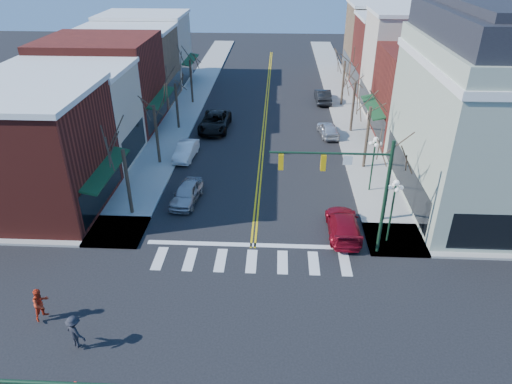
# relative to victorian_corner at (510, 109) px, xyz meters

# --- Properties ---
(ground) EXTENTS (160.00, 160.00, 0.00)m
(ground) POSITION_rel_victorian_corner_xyz_m (-16.50, -14.50, -6.66)
(ground) COLOR black
(ground) RESTS_ON ground
(sidewalk_left) EXTENTS (3.50, 70.00, 0.15)m
(sidewalk_left) POSITION_rel_victorian_corner_xyz_m (-25.25, 5.50, -6.58)
(sidewalk_left) COLOR #9E9B93
(sidewalk_left) RESTS_ON ground
(sidewalk_right) EXTENTS (3.50, 70.00, 0.15)m
(sidewalk_right) POSITION_rel_victorian_corner_xyz_m (-7.75, 5.50, -6.58)
(sidewalk_right) COLOR #9E9B93
(sidewalk_right) RESTS_ON ground
(bldg_left_brick_a) EXTENTS (10.00, 8.50, 8.00)m
(bldg_left_brick_a) POSITION_rel_victorian_corner_xyz_m (-32.00, -2.75, -2.66)
(bldg_left_brick_a) COLOR maroon
(bldg_left_brick_a) RESTS_ON ground
(bldg_left_stucco_a) EXTENTS (10.00, 7.00, 7.50)m
(bldg_left_stucco_a) POSITION_rel_victorian_corner_xyz_m (-32.00, 5.00, -2.91)
(bldg_left_stucco_a) COLOR beige
(bldg_left_stucco_a) RESTS_ON ground
(bldg_left_brick_b) EXTENTS (10.00, 9.00, 8.50)m
(bldg_left_brick_b) POSITION_rel_victorian_corner_xyz_m (-32.00, 13.00, -2.41)
(bldg_left_brick_b) COLOR maroon
(bldg_left_brick_b) RESTS_ON ground
(bldg_left_tan) EXTENTS (10.00, 7.50, 7.80)m
(bldg_left_tan) POSITION_rel_victorian_corner_xyz_m (-32.00, 21.25, -2.76)
(bldg_left_tan) COLOR #8A6B4C
(bldg_left_tan) RESTS_ON ground
(bldg_left_stucco_b) EXTENTS (10.00, 8.00, 8.20)m
(bldg_left_stucco_b) POSITION_rel_victorian_corner_xyz_m (-32.00, 29.00, -2.56)
(bldg_left_stucco_b) COLOR beige
(bldg_left_stucco_b) RESTS_ON ground
(bldg_right_brick_a) EXTENTS (10.00, 8.50, 8.00)m
(bldg_right_brick_a) POSITION_rel_victorian_corner_xyz_m (-1.00, 11.25, -2.66)
(bldg_right_brick_a) COLOR maroon
(bldg_right_brick_a) RESTS_ON ground
(bldg_right_stucco) EXTENTS (10.00, 7.00, 10.00)m
(bldg_right_stucco) POSITION_rel_victorian_corner_xyz_m (-1.00, 19.00, -1.66)
(bldg_right_stucco) COLOR beige
(bldg_right_stucco) RESTS_ON ground
(bldg_right_brick_b) EXTENTS (10.00, 8.00, 8.50)m
(bldg_right_brick_b) POSITION_rel_victorian_corner_xyz_m (-1.00, 26.50, -2.41)
(bldg_right_brick_b) COLOR maroon
(bldg_right_brick_b) RESTS_ON ground
(bldg_right_tan) EXTENTS (10.00, 8.00, 9.00)m
(bldg_right_tan) POSITION_rel_victorian_corner_xyz_m (-1.00, 34.50, -2.16)
(bldg_right_tan) COLOR #8A6B4C
(bldg_right_tan) RESTS_ON ground
(victorian_corner) EXTENTS (12.25, 14.25, 13.30)m
(victorian_corner) POSITION_rel_victorian_corner_xyz_m (0.00, 0.00, 0.00)
(victorian_corner) COLOR #9AA790
(victorian_corner) RESTS_ON ground
(traffic_mast_far_right) EXTENTS (6.60, 0.28, 7.20)m
(traffic_mast_far_right) POSITION_rel_victorian_corner_xyz_m (-10.95, -7.10, -1.95)
(traffic_mast_far_right) COLOR #14331E
(traffic_mast_far_right) RESTS_ON ground
(lamppost_corner) EXTENTS (0.36, 0.36, 4.33)m
(lamppost_corner) POSITION_rel_victorian_corner_xyz_m (-8.30, -6.00, -3.70)
(lamppost_corner) COLOR #14331E
(lamppost_corner) RESTS_ON ground
(lamppost_midblock) EXTENTS (0.36, 0.36, 4.33)m
(lamppost_midblock) POSITION_rel_victorian_corner_xyz_m (-8.30, 0.50, -3.70)
(lamppost_midblock) COLOR #14331E
(lamppost_midblock) RESTS_ON ground
(tree_left_a) EXTENTS (0.24, 0.24, 4.76)m
(tree_left_a) POSITION_rel_victorian_corner_xyz_m (-24.90, -3.50, -4.28)
(tree_left_a) COLOR #382B21
(tree_left_a) RESTS_ON ground
(tree_left_b) EXTENTS (0.24, 0.24, 5.04)m
(tree_left_b) POSITION_rel_victorian_corner_xyz_m (-24.90, 4.50, -4.14)
(tree_left_b) COLOR #382B21
(tree_left_b) RESTS_ON ground
(tree_left_c) EXTENTS (0.24, 0.24, 4.55)m
(tree_left_c) POSITION_rel_victorian_corner_xyz_m (-24.90, 12.50, -4.38)
(tree_left_c) COLOR #382B21
(tree_left_c) RESTS_ON ground
(tree_left_d) EXTENTS (0.24, 0.24, 4.90)m
(tree_left_d) POSITION_rel_victorian_corner_xyz_m (-24.90, 20.50, -4.21)
(tree_left_d) COLOR #382B21
(tree_left_d) RESTS_ON ground
(tree_right_a) EXTENTS (0.24, 0.24, 4.62)m
(tree_right_a) POSITION_rel_victorian_corner_xyz_m (-8.10, -3.50, -4.35)
(tree_right_a) COLOR #382B21
(tree_right_a) RESTS_ON ground
(tree_right_b) EXTENTS (0.24, 0.24, 5.18)m
(tree_right_b) POSITION_rel_victorian_corner_xyz_m (-8.10, 4.50, -4.07)
(tree_right_b) COLOR #382B21
(tree_right_b) RESTS_ON ground
(tree_right_c) EXTENTS (0.24, 0.24, 4.83)m
(tree_right_c) POSITION_rel_victorian_corner_xyz_m (-8.10, 12.50, -4.24)
(tree_right_c) COLOR #382B21
(tree_right_c) RESTS_ON ground
(tree_right_d) EXTENTS (0.24, 0.24, 4.97)m
(tree_right_d) POSITION_rel_victorian_corner_xyz_m (-8.10, 20.50, -4.17)
(tree_right_d) COLOR #382B21
(tree_right_d) RESTS_ON ground
(car_left_near) EXTENTS (2.14, 4.26, 1.39)m
(car_left_near) POSITION_rel_victorian_corner_xyz_m (-21.48, -1.66, -5.96)
(car_left_near) COLOR #A5A4A9
(car_left_near) RESTS_ON ground
(car_left_mid) EXTENTS (1.74, 4.13, 1.33)m
(car_left_mid) POSITION_rel_victorian_corner_xyz_m (-22.90, 5.74, -5.99)
(car_left_mid) COLOR white
(car_left_mid) RESTS_ON ground
(car_left_far) EXTENTS (2.86, 5.89, 1.61)m
(car_left_far) POSITION_rel_victorian_corner_xyz_m (-21.30, 12.48, -5.85)
(car_left_far) COLOR black
(car_left_far) RESTS_ON ground
(car_right_near) EXTENTS (1.96, 4.79, 1.39)m
(car_right_near) POSITION_rel_victorian_corner_xyz_m (-10.90, -5.20, -5.96)
(car_right_near) COLOR maroon
(car_right_near) RESTS_ON ground
(car_right_mid) EXTENTS (2.07, 4.11, 1.34)m
(car_right_mid) POSITION_rel_victorian_corner_xyz_m (-10.40, 11.38, -5.99)
(car_right_mid) COLOR silver
(car_right_mid) RESTS_ON ground
(car_right_far) EXTENTS (1.73, 4.62, 1.51)m
(car_right_far) POSITION_rel_victorian_corner_xyz_m (-10.10, 21.59, -5.90)
(car_right_far) COLOR black
(car_right_far) RESTS_ON ground
(pedestrian_red_b) EXTENTS (0.96, 1.04, 1.73)m
(pedestrian_red_b) POSITION_rel_victorian_corner_xyz_m (-26.35, -13.42, -5.64)
(pedestrian_red_b) COLOR red
(pedestrian_red_b) RESTS_ON sidewalk_left
(pedestrian_dark_b) EXTENTS (1.27, 1.09, 1.71)m
(pedestrian_dark_b) POSITION_rel_victorian_corner_xyz_m (-24.00, -15.09, -5.65)
(pedestrian_dark_b) COLOR black
(pedestrian_dark_b) RESTS_ON sidewalk_left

